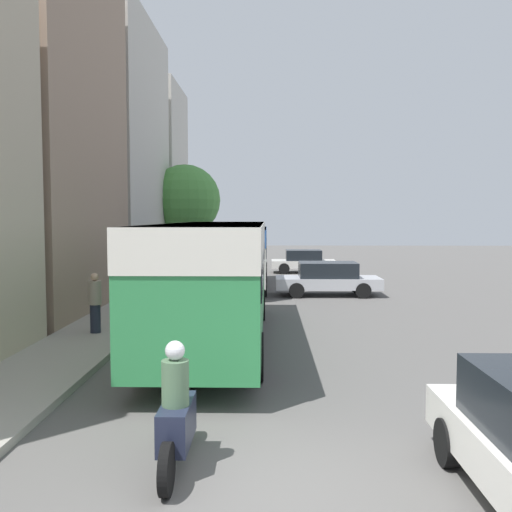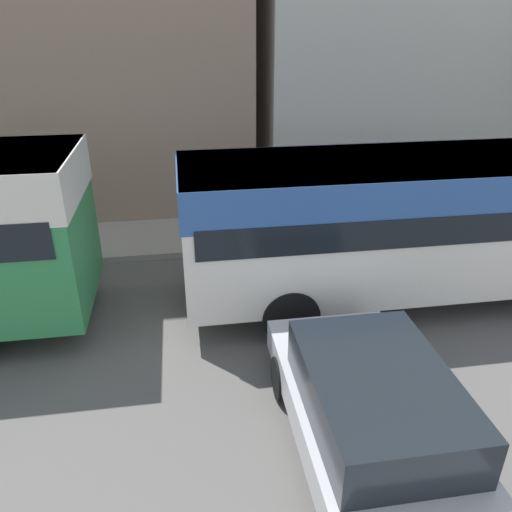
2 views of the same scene
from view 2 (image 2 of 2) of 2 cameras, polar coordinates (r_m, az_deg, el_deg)
bus_following at (r=9.90m, az=18.97°, el=5.09°), size 2.57×9.18×2.81m
car_crossing at (r=6.50m, az=13.41°, el=-17.41°), size 4.41×1.93×1.42m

